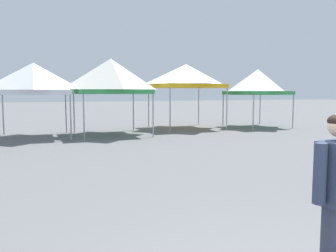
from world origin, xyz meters
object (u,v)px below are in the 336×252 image
(canopy_tent_center, at_px, (111,76))
(canopy_tent_behind_right, at_px, (186,76))
(canopy_tent_behind_center, at_px, (34,79))
(canopy_tent_left_of_center, at_px, (258,82))

(canopy_tent_center, distance_m, canopy_tent_behind_right, 4.60)
(canopy_tent_behind_center, relative_size, canopy_tent_left_of_center, 1.00)
(canopy_tent_behind_right, distance_m, canopy_tent_left_of_center, 4.10)
(canopy_tent_center, bearing_deg, canopy_tent_behind_center, 176.27)
(canopy_tent_center, xyz_separation_m, canopy_tent_left_of_center, (8.37, 0.57, -0.16))
(canopy_tent_center, bearing_deg, canopy_tent_behind_right, 17.93)
(canopy_tent_behind_center, bearing_deg, canopy_tent_center, -3.73)
(canopy_tent_behind_center, height_order, canopy_tent_center, canopy_tent_center)
(canopy_tent_behind_center, relative_size, canopy_tent_behind_right, 0.93)
(canopy_tent_center, relative_size, canopy_tent_left_of_center, 1.08)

